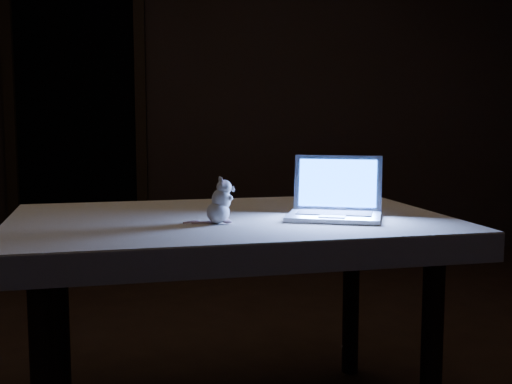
{
  "coord_description": "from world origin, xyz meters",
  "views": [
    {
      "loc": [
        0.14,
        -2.41,
        1.0
      ],
      "look_at": [
        0.19,
        -0.34,
        0.76
      ],
      "focal_mm": 45.0,
      "sensor_mm": 36.0,
      "label": 1
    }
  ],
  "objects": [
    {
      "name": "floor",
      "position": [
        0.0,
        0.0,
        0.0
      ],
      "size": [
        5.0,
        5.0,
        0.0
      ],
      "primitive_type": "plane",
      "color": "black",
      "rests_on": "ground"
    },
    {
      "name": "doorway",
      "position": [
        -1.1,
        2.5,
        1.06
      ],
      "size": [
        1.06,
        0.36,
        2.13
      ],
      "primitive_type": null,
      "color": "black",
      "rests_on": "back_wall"
    },
    {
      "name": "tablecloth",
      "position": [
        0.17,
        -0.45,
        0.65
      ],
      "size": [
        1.4,
        0.97,
        0.08
      ],
      "primitive_type": null,
      "rotation": [
        0.0,
        0.0,
        -0.05
      ],
      "color": "beige",
      "rests_on": "table"
    },
    {
      "name": "back_wall",
      "position": [
        0.0,
        2.5,
        1.3
      ],
      "size": [
        4.5,
        0.04,
        2.6
      ],
      "primitive_type": "cube",
      "color": "black",
      "rests_on": "ground"
    },
    {
      "name": "table",
      "position": [
        0.1,
        -0.4,
        0.34
      ],
      "size": [
        1.42,
        1.07,
        0.68
      ],
      "primitive_type": null,
      "rotation": [
        0.0,
        0.0,
        0.21
      ],
      "color": "black",
      "rests_on": "floor"
    },
    {
      "name": "plush_mouse",
      "position": [
        0.07,
        -0.54,
        0.76
      ],
      "size": [
        0.11,
        0.11,
        0.14
      ],
      "primitive_type": null,
      "rotation": [
        0.0,
        0.0,
        -0.07
      ],
      "color": "silver",
      "rests_on": "tablecloth"
    },
    {
      "name": "laptop",
      "position": [
        0.43,
        -0.46,
        0.79
      ],
      "size": [
        0.33,
        0.31,
        0.19
      ],
      "primitive_type": null,
      "rotation": [
        0.0,
        0.0,
        -0.24
      ],
      "color": "#B7B7BC",
      "rests_on": "tablecloth"
    }
  ]
}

